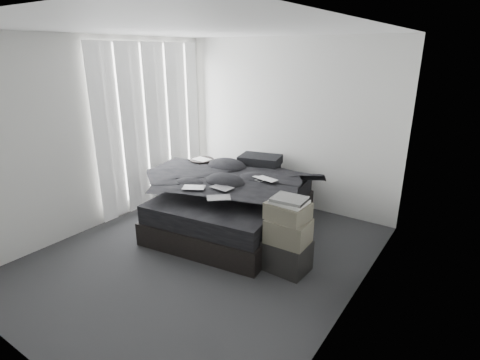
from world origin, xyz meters
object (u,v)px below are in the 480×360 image
Objects in this scene: bed at (234,215)px; laptop at (263,174)px; side_stand at (203,180)px; box_lower at (287,255)px.

bed is 6.24× the size of laptop.
box_lower is at bearing -26.80° from side_stand.
box_lower is at bearing -35.17° from bed.
box_lower is at bearing -32.49° from laptop.
bed is 3.10× the size of side_stand.
side_stand reaches higher than bed.
laptop reaches higher than bed.
bed is at bearing 152.10° from box_lower.
laptop is at bearing -14.46° from side_stand.
box_lower reaches higher than bed.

